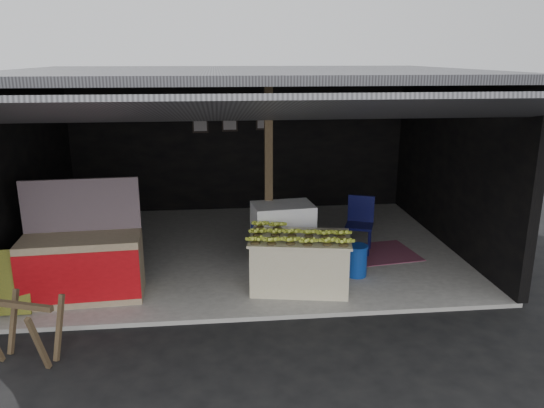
{
  "coord_description": "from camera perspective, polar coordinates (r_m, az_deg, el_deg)",
  "views": [
    {
      "loc": [
        -0.48,
        -6.01,
        3.24
      ],
      "look_at": [
        0.31,
        1.52,
        1.1
      ],
      "focal_mm": 35.0,
      "sensor_mm": 36.0,
      "label": 1
    }
  ],
  "objects": [
    {
      "name": "ground",
      "position": [
        6.85,
        -1.3,
        -12.47
      ],
      "size": [
        80.0,
        80.0,
        0.0
      ],
      "primitive_type": "plane",
      "color": "black",
      "rests_on": "ground"
    },
    {
      "name": "concrete_slab",
      "position": [
        9.11,
        -2.62,
        -4.88
      ],
      "size": [
        7.0,
        5.0,
        0.06
      ],
      "primitive_type": "cube",
      "color": "gray",
      "rests_on": "ground"
    },
    {
      "name": "shophouse",
      "position": [
        8.91,
        -2.91,
        8.4
      ],
      "size": [
        7.4,
        7.29,
        3.02
      ],
      "color": "black",
      "rests_on": "ground"
    },
    {
      "name": "banana_table",
      "position": [
        7.45,
        2.99,
        -6.3
      ],
      "size": [
        1.51,
        1.09,
        0.76
      ],
      "rotation": [
        0.0,
        0.0,
        -0.18
      ],
      "color": "beige",
      "rests_on": "concrete_slab"
    },
    {
      "name": "banana_pile",
      "position": [
        7.3,
        3.05,
        -3.0
      ],
      "size": [
        1.39,
        0.98,
        0.15
      ],
      "primitive_type": null,
      "rotation": [
        0.0,
        0.0,
        -0.18
      ],
      "color": "yellow",
      "rests_on": "banana_table"
    },
    {
      "name": "white_crate",
      "position": [
        8.14,
        1.17,
        -3.44
      ],
      "size": [
        0.97,
        0.71,
        1.0
      ],
      "rotation": [
        0.0,
        0.0,
        0.11
      ],
      "color": "white",
      "rests_on": "concrete_slab"
    },
    {
      "name": "neighbor_stall",
      "position": [
        7.55,
        -19.69,
        -6.15
      ],
      "size": [
        1.58,
        0.78,
        1.59
      ],
      "rotation": [
        0.0,
        0.0,
        0.06
      ],
      "color": "#998466",
      "rests_on": "concrete_slab"
    },
    {
      "name": "green_signboard",
      "position": [
        7.52,
        -26.57,
        -7.55
      ],
      "size": [
        0.55,
        0.24,
        0.81
      ],
      "primitive_type": "cube",
      "rotation": [
        -0.25,
        0.0,
        0.0
      ],
      "color": "black",
      "rests_on": "concrete_slab"
    },
    {
      "name": "sawhorse",
      "position": [
        6.4,
        -25.08,
        -11.71
      ],
      "size": [
        0.8,
        0.8,
        0.71
      ],
      "rotation": [
        0.0,
        0.0,
        -0.34
      ],
      "color": "brown",
      "rests_on": "ground"
    },
    {
      "name": "water_barrel",
      "position": [
        8.0,
        9.09,
        -6.12
      ],
      "size": [
        0.3,
        0.3,
        0.44
      ],
      "primitive_type": "cylinder",
      "color": "#0D3594",
      "rests_on": "concrete_slab"
    },
    {
      "name": "plastic_chair",
      "position": [
        8.92,
        9.45,
        -1.62
      ],
      "size": [
        0.56,
        0.56,
        0.93
      ],
      "rotation": [
        0.0,
        0.0,
        -0.36
      ],
      "color": "#090B35",
      "rests_on": "concrete_slab"
    },
    {
      "name": "magenta_rug",
      "position": [
        8.94,
        10.45,
        -5.29
      ],
      "size": [
        1.63,
        1.21,
        0.01
      ],
      "primitive_type": "cube",
      "rotation": [
        0.0,
        0.0,
        0.15
      ],
      "color": "maroon",
      "rests_on": "concrete_slab"
    },
    {
      "name": "picture_frames",
      "position": [
        10.99,
        -4.4,
        8.88
      ],
      "size": [
        1.62,
        0.04,
        0.46
      ],
      "color": "black",
      "rests_on": "shophouse"
    }
  ]
}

